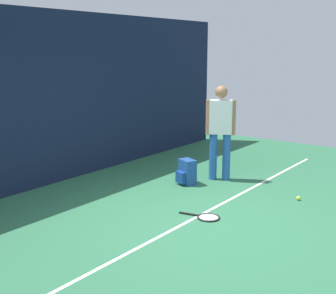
# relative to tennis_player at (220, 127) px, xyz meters

# --- Properties ---
(ground_plane) EXTENTS (12.00, 12.00, 0.00)m
(ground_plane) POSITION_rel_tennis_player_xyz_m (-2.01, -0.75, -0.97)
(ground_plane) COLOR #2D6B47
(back_fence) EXTENTS (10.00, 0.10, 2.98)m
(back_fence) POSITION_rel_tennis_player_xyz_m (-2.01, 2.25, 0.52)
(back_fence) COLOR #141E38
(back_fence) RESTS_ON ground
(court_line) EXTENTS (9.00, 0.05, 0.00)m
(court_line) POSITION_rel_tennis_player_xyz_m (-2.01, -0.72, -0.96)
(court_line) COLOR white
(court_line) RESTS_ON ground
(tennis_player) EXTENTS (0.39, 0.47, 1.70)m
(tennis_player) POSITION_rel_tennis_player_xyz_m (0.00, 0.00, 0.00)
(tennis_player) COLOR #2659A5
(tennis_player) RESTS_ON ground
(tennis_racket) EXTENTS (0.38, 0.64, 0.03)m
(tennis_racket) POSITION_rel_tennis_player_xyz_m (-1.76, -0.85, -0.95)
(tennis_racket) COLOR black
(tennis_racket) RESTS_ON ground
(backpack) EXTENTS (0.36, 0.35, 0.44)m
(backpack) POSITION_rel_tennis_player_xyz_m (-0.60, 0.31, -0.76)
(backpack) COLOR #1E478C
(backpack) RESTS_ON ground
(tennis_ball_near_player) EXTENTS (0.07, 0.07, 0.07)m
(tennis_ball_near_player) POSITION_rel_tennis_player_xyz_m (-0.24, -1.59, -0.93)
(tennis_ball_near_player) COLOR #CCE033
(tennis_ball_near_player) RESTS_ON ground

